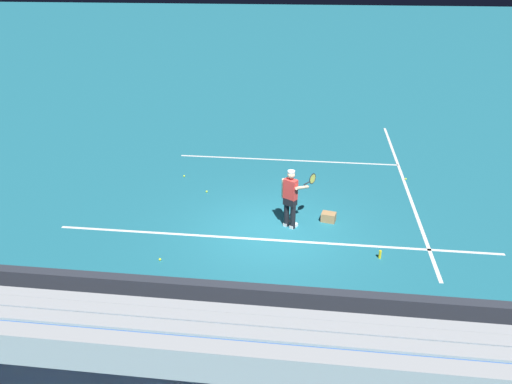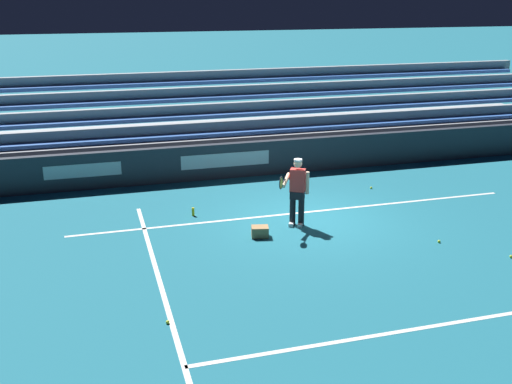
{
  "view_description": "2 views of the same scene",
  "coord_description": "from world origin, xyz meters",
  "px_view_note": "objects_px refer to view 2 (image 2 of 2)",
  "views": [
    {
      "loc": [
        0.98,
        -12.14,
        6.85
      ],
      "look_at": [
        -0.63,
        0.97,
        0.72
      ],
      "focal_mm": 35.0,
      "sensor_mm": 36.0,
      "label": 1
    },
    {
      "loc": [
        5.24,
        13.46,
        5.52
      ],
      "look_at": [
        1.28,
        -0.35,
        0.75
      ],
      "focal_mm": 42.0,
      "sensor_mm": 36.0,
      "label": 2
    }
  ],
  "objects_px": {
    "tennis_ball_far_right": "(439,241)",
    "water_bottle": "(193,212)",
    "tennis_ball_on_baseline": "(168,322)",
    "tennis_ball_near_player": "(371,188)",
    "tennis_player": "(297,192)",
    "tennis_ball_far_left": "(511,256)",
    "ball_box_cardboard": "(260,232)"
  },
  "relations": [
    {
      "from": "tennis_ball_far_right",
      "to": "water_bottle",
      "type": "bearing_deg",
      "value": -32.79
    },
    {
      "from": "tennis_player",
      "to": "tennis_ball_on_baseline",
      "type": "distance_m",
      "value": 5.42
    },
    {
      "from": "tennis_ball_on_baseline",
      "to": "tennis_ball_far_right",
      "type": "xyz_separation_m",
      "value": [
        -6.59,
        -1.86,
        0.0
      ]
    },
    {
      "from": "tennis_player",
      "to": "tennis_ball_far_left",
      "type": "bearing_deg",
      "value": 141.15
    },
    {
      "from": "ball_box_cardboard",
      "to": "tennis_ball_on_baseline",
      "type": "relative_size",
      "value": 6.06
    },
    {
      "from": "tennis_player",
      "to": "tennis_ball_near_player",
      "type": "height_order",
      "value": "tennis_player"
    },
    {
      "from": "tennis_ball_near_player",
      "to": "tennis_ball_far_left",
      "type": "distance_m",
      "value": 5.36
    },
    {
      "from": "water_bottle",
      "to": "ball_box_cardboard",
      "type": "bearing_deg",
      "value": 124.6
    },
    {
      "from": "tennis_player",
      "to": "tennis_ball_far_right",
      "type": "distance_m",
      "value": 3.55
    },
    {
      "from": "tennis_ball_far_left",
      "to": "water_bottle",
      "type": "bearing_deg",
      "value": -35.89
    },
    {
      "from": "tennis_ball_on_baseline",
      "to": "tennis_ball_far_left",
      "type": "height_order",
      "value": "same"
    },
    {
      "from": "tennis_player",
      "to": "tennis_ball_near_player",
      "type": "relative_size",
      "value": 25.98
    },
    {
      "from": "tennis_player",
      "to": "ball_box_cardboard",
      "type": "xyz_separation_m",
      "value": [
        1.08,
        0.46,
        -0.76
      ]
    },
    {
      "from": "tennis_ball_on_baseline",
      "to": "tennis_ball_far_left",
      "type": "distance_m",
      "value": 7.68
    },
    {
      "from": "tennis_player",
      "to": "tennis_ball_far_left",
      "type": "distance_m",
      "value": 5.07
    },
    {
      "from": "tennis_ball_on_baseline",
      "to": "tennis_ball_near_player",
      "type": "height_order",
      "value": "same"
    },
    {
      "from": "tennis_player",
      "to": "water_bottle",
      "type": "relative_size",
      "value": 7.8
    },
    {
      "from": "water_bottle",
      "to": "tennis_ball_near_player",
      "type": "bearing_deg",
      "value": -171.85
    },
    {
      "from": "tennis_player",
      "to": "ball_box_cardboard",
      "type": "height_order",
      "value": "tennis_player"
    },
    {
      "from": "tennis_player",
      "to": "tennis_ball_far_right",
      "type": "height_order",
      "value": "tennis_player"
    },
    {
      "from": "tennis_player",
      "to": "tennis_ball_far_right",
      "type": "relative_size",
      "value": 25.98
    },
    {
      "from": "ball_box_cardboard",
      "to": "tennis_ball_far_right",
      "type": "distance_m",
      "value": 4.19
    },
    {
      "from": "tennis_ball_on_baseline",
      "to": "water_bottle",
      "type": "relative_size",
      "value": 0.3
    },
    {
      "from": "tennis_ball_near_player",
      "to": "tennis_ball_far_left",
      "type": "xyz_separation_m",
      "value": [
        -0.74,
        5.31,
        0.0
      ]
    },
    {
      "from": "tennis_ball_on_baseline",
      "to": "water_bottle",
      "type": "bearing_deg",
      "value": -105.08
    },
    {
      "from": "water_bottle",
      "to": "tennis_ball_far_right",
      "type": "bearing_deg",
      "value": 147.21
    },
    {
      "from": "tennis_ball_near_player",
      "to": "tennis_player",
      "type": "bearing_deg",
      "value": 34.68
    },
    {
      "from": "tennis_ball_on_baseline",
      "to": "water_bottle",
      "type": "distance_m",
      "value": 5.39
    },
    {
      "from": "ball_box_cardboard",
      "to": "tennis_ball_far_left",
      "type": "relative_size",
      "value": 6.06
    },
    {
      "from": "tennis_ball_far_right",
      "to": "water_bottle",
      "type": "height_order",
      "value": "water_bottle"
    },
    {
      "from": "tennis_ball_near_player",
      "to": "tennis_ball_far_left",
      "type": "height_order",
      "value": "same"
    },
    {
      "from": "tennis_ball_on_baseline",
      "to": "water_bottle",
      "type": "height_order",
      "value": "water_bottle"
    }
  ]
}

